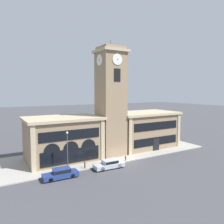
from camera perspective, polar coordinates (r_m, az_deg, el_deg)
name	(u,v)px	position (r m, az deg, el deg)	size (l,w,h in m)	color
ground_plane	(125,162)	(37.79, 3.54, -12.98)	(300.00, 300.00, 0.00)	#424247
sidewalk_kerb	(107,153)	(42.95, -1.27, -10.59)	(39.61, 12.70, 0.15)	#A39E93
clock_tower	(111,102)	(40.10, -0.33, 2.66)	(5.17, 5.17, 21.09)	#937A5B
town_hall_left_wing	(63,138)	(39.03, -12.67, -6.74)	(12.78, 8.68, 7.53)	#937A5B
town_hall_right_wing	(144,129)	(47.39, 8.28, -4.51)	(13.97, 8.68, 7.52)	#937A5B
parked_car_near	(61,173)	(31.89, -13.20, -15.29)	(4.85, 1.85, 1.41)	navy
parked_car_mid	(109,164)	(34.75, -0.70, -13.40)	(4.86, 1.86, 1.36)	#B2B7C1
street_lamp	(67,146)	(32.79, -11.59, -8.60)	(0.36, 0.36, 5.97)	#4C4C51
bollard	(85,165)	(34.68, -7.10, -13.57)	(0.18, 0.18, 1.06)	black
fire_hydrant	(126,158)	(38.07, 3.57, -11.94)	(0.22, 0.22, 0.87)	red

